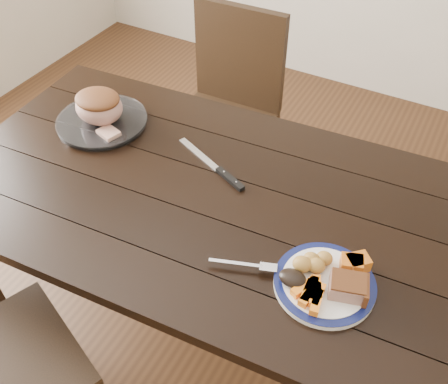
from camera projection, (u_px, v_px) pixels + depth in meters
The scene contains 15 objects.
ground at pixel (209, 323), 2.03m from camera, with size 4.00×4.00×0.00m, color #472B16.
dining_table at pixel (205, 212), 1.57m from camera, with size 1.66×1.01×0.75m.
chair_far at pixel (228, 103), 2.24m from camera, with size 0.43×0.44×0.93m.
dinner_plate at pixel (324, 284), 1.26m from camera, with size 0.26×0.26×0.02m, color white.
plate_rim at pixel (325, 282), 1.25m from camera, with size 0.26×0.26×0.02m, color #0D1445.
serving_platter at pixel (102, 122), 1.75m from camera, with size 0.31×0.31×0.02m, color white.
pork_slice at pixel (348, 287), 1.21m from camera, with size 0.09×0.07×0.04m, color #A87766.
roasted_potatoes at pixel (311, 263), 1.27m from camera, with size 0.09×0.09×0.04m.
carrot_batons at pixel (312, 293), 1.21m from camera, with size 0.08×0.11×0.02m.
pumpkin_wedges at pixel (355, 263), 1.26m from camera, with size 0.08×0.08×0.04m.
dark_mushroom at pixel (293, 278), 1.23m from camera, with size 0.07×0.05×0.03m, color black.
fork at pixel (248, 265), 1.28m from camera, with size 0.17×0.08×0.00m.
roast_joint at pixel (99, 107), 1.70m from camera, with size 0.17×0.15×0.11m, color tan.
cut_slice at pixel (109, 133), 1.67m from camera, with size 0.07×0.06×0.02m, color tan.
carving_knife at pixel (222, 172), 1.56m from camera, with size 0.30×0.14×0.01m.
Camera 1 is at (0.57, -0.92, 1.80)m, focal length 40.00 mm.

